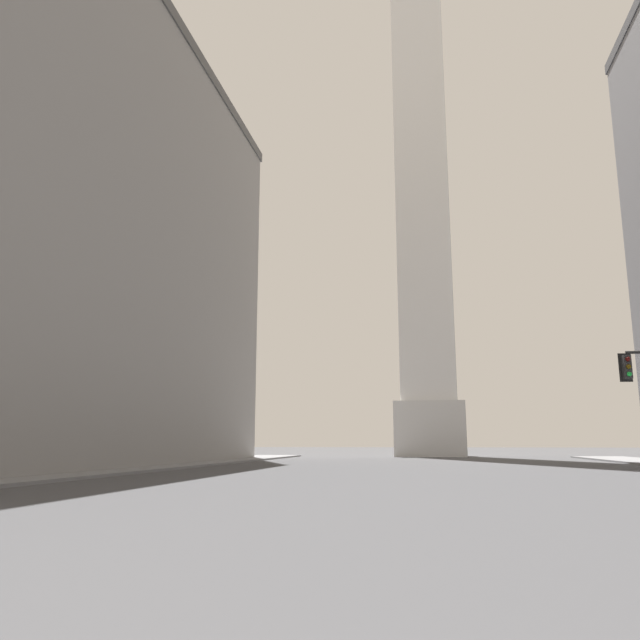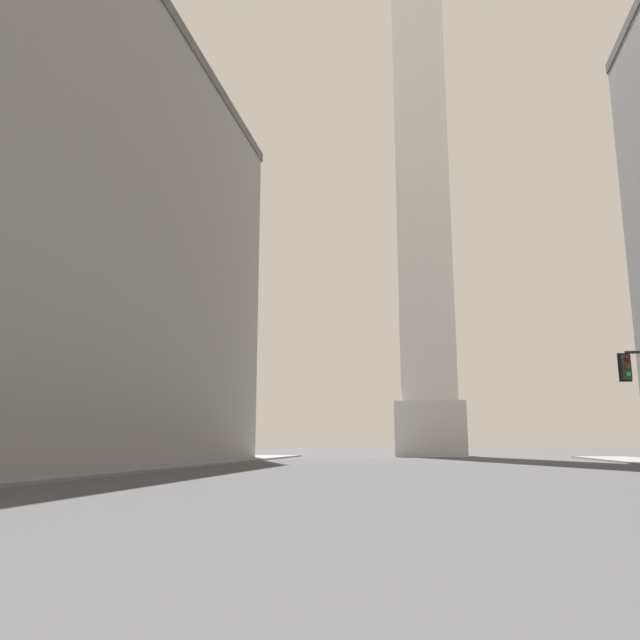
# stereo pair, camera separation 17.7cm
# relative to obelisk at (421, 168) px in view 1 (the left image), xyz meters

# --- Properties ---
(sidewalk_left) EXTENTS (5.00, 85.16, 0.15)m
(sidewalk_left) POSITION_rel_obelisk_xyz_m (-16.65, -45.42, -34.26)
(sidewalk_left) COLOR slate
(sidewalk_left) RESTS_ON ground_plane
(obelisk) EXTENTS (7.64, 7.64, 71.60)m
(obelisk) POSITION_rel_obelisk_xyz_m (0.00, 0.00, 0.00)
(obelisk) COLOR silver
(obelisk) RESTS_ON ground_plane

